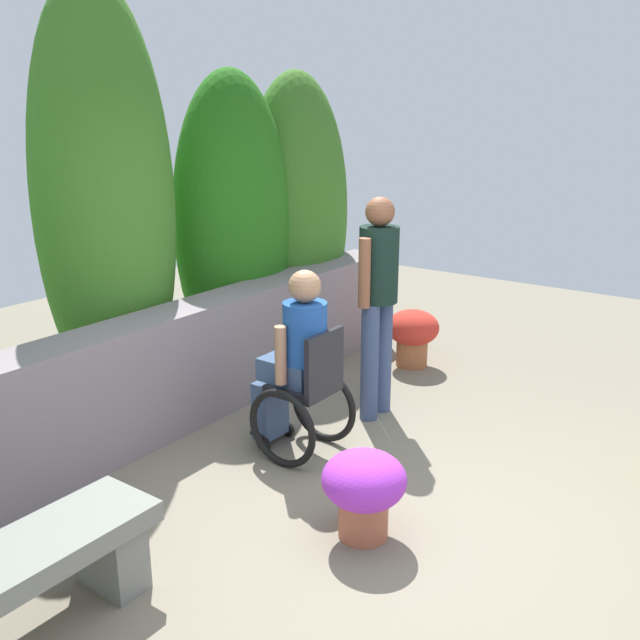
% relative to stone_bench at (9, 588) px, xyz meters
% --- Properties ---
extents(ground_plane, '(12.55, 12.55, 0.00)m').
position_rel_stone_bench_xyz_m(ground_plane, '(1.81, -0.93, -0.31)').
color(ground_plane, slate).
extents(stone_retaining_wall, '(6.04, 0.39, 0.92)m').
position_rel_stone_bench_xyz_m(stone_retaining_wall, '(1.81, 1.13, 0.15)').
color(stone_retaining_wall, gray).
rests_on(stone_retaining_wall, ground).
extents(hedge_backdrop, '(6.33, 1.02, 3.29)m').
position_rel_stone_bench_xyz_m(hedge_backdrop, '(1.88, 1.69, 1.10)').
color(hedge_backdrop, '#347C25').
rests_on(hedge_backdrop, ground).
extents(stone_bench, '(1.44, 0.43, 0.47)m').
position_rel_stone_bench_xyz_m(stone_bench, '(0.00, 0.00, 0.00)').
color(stone_bench, slate).
rests_on(stone_bench, ground).
extents(person_in_wheelchair, '(0.53, 0.66, 1.33)m').
position_rel_stone_bench_xyz_m(person_in_wheelchair, '(2.25, 0.10, 0.31)').
color(person_in_wheelchair, black).
rests_on(person_in_wheelchair, ground).
extents(person_standing_companion, '(0.49, 0.30, 1.73)m').
position_rel_stone_bench_xyz_m(person_standing_companion, '(3.11, 0.00, 0.69)').
color(person_standing_companion, '#3B4B72').
rests_on(person_standing_companion, ground).
extents(flower_pot_purple_near, '(0.49, 0.49, 0.54)m').
position_rel_stone_bench_xyz_m(flower_pot_purple_near, '(4.26, 0.30, 0.01)').
color(flower_pot_purple_near, '#A35B36').
rests_on(flower_pot_purple_near, ground).
extents(flower_pot_terracotta_by_wall, '(0.48, 0.48, 0.52)m').
position_rel_stone_bench_xyz_m(flower_pot_terracotta_by_wall, '(1.65, -0.81, -0.01)').
color(flower_pot_terracotta_by_wall, '#AC5D43').
rests_on(flower_pot_terracotta_by_wall, ground).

